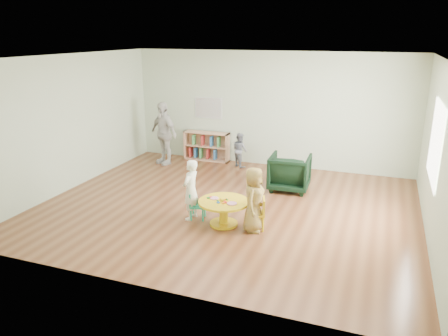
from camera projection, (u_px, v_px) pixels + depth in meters
name	position (u px, v px, depth m)	size (l,w,h in m)	color
room	(228.00, 109.00, 7.85)	(7.10, 7.00, 2.80)	brown
activity_table	(224.00, 208.00, 7.54)	(0.88, 0.88, 0.48)	gold
kid_chair_left	(196.00, 204.00, 7.79)	(0.32, 0.32, 0.50)	#1C9D70
kid_chair_right	(258.00, 212.00, 7.38)	(0.37, 0.37, 0.55)	gold
bookshelf	(207.00, 146.00, 11.40)	(1.20, 0.30, 0.75)	tan
alphabet_poster	(209.00, 108.00, 11.21)	(0.74, 0.01, 0.54)	silver
armchair	(290.00, 172.00, 9.21)	(0.82, 0.84, 0.76)	black
child_left	(191.00, 190.00, 7.71)	(0.40, 0.26, 1.10)	white
child_right	(254.00, 200.00, 7.24)	(0.54, 0.35, 1.11)	yellow
toddler	(240.00, 150.00, 10.80)	(0.41, 0.32, 0.85)	#19243F
adult_caretaker	(164.00, 133.00, 10.95)	(0.92, 0.38, 1.58)	silver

